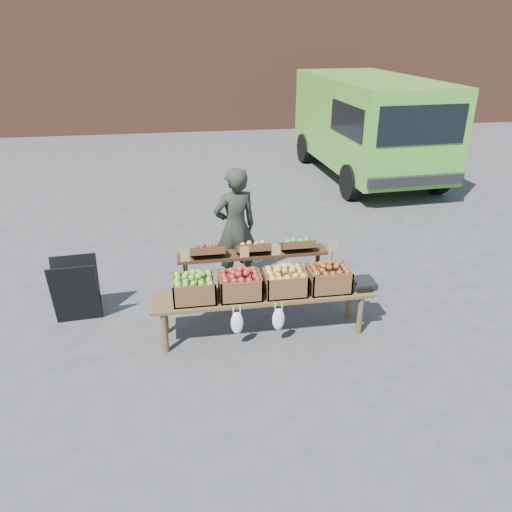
{
  "coord_description": "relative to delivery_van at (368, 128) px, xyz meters",
  "views": [
    {
      "loc": [
        -1.66,
        -5.33,
        3.57
      ],
      "look_at": [
        -0.73,
        0.4,
        0.85
      ],
      "focal_mm": 35.0,
      "sensor_mm": 36.0,
      "label": 1
    }
  ],
  "objects": [
    {
      "name": "crate_red_apples",
      "position": [
        -3.53,
        -6.66,
        -0.49
      ],
      "size": [
        0.5,
        0.4,
        0.28
      ],
      "primitive_type": null,
      "color": "gold",
      "rests_on": "display_bench"
    },
    {
      "name": "display_bench",
      "position": [
        -3.8,
        -6.66,
        -0.92
      ],
      "size": [
        2.7,
        0.56,
        0.57
      ],
      "primitive_type": null,
      "color": "brown",
      "rests_on": "ground"
    },
    {
      "name": "weighing_scale",
      "position": [
        -2.55,
        -6.66,
        -0.59
      ],
      "size": [
        0.34,
        0.3,
        0.08
      ],
      "primitive_type": "cube",
      "color": "black",
      "rests_on": "display_bench"
    },
    {
      "name": "delivery_van",
      "position": [
        0.0,
        0.0,
        0.0
      ],
      "size": [
        2.74,
        5.49,
        2.41
      ],
      "primitive_type": null,
      "rotation": [
        0.0,
        0.0,
        0.05
      ],
      "color": "#559F31",
      "rests_on": "ground"
    },
    {
      "name": "ground",
      "position": [
        -3.08,
        -6.56,
        -1.2
      ],
      "size": [
        80.0,
        80.0,
        0.0
      ],
      "primitive_type": "plane",
      "color": "#434345"
    },
    {
      "name": "vendor",
      "position": [
        -3.96,
        -5.25,
        -0.31
      ],
      "size": [
        0.74,
        0.58,
        1.78
      ],
      "primitive_type": "imported",
      "rotation": [
        0.0,
        0.0,
        3.41
      ],
      "color": "#262B20",
      "rests_on": "ground"
    },
    {
      "name": "crate_golden_apples",
      "position": [
        -4.63,
        -6.66,
        -0.49
      ],
      "size": [
        0.5,
        0.4,
        0.28
      ],
      "primitive_type": null,
      "color": "#5A912C",
      "rests_on": "display_bench"
    },
    {
      "name": "crate_green_apples",
      "position": [
        -2.98,
        -6.66,
        -0.49
      ],
      "size": [
        0.5,
        0.4,
        0.28
      ],
      "primitive_type": null,
      "color": "brown",
      "rests_on": "display_bench"
    },
    {
      "name": "chalkboard_sign",
      "position": [
        -6.13,
        -5.96,
        -0.77
      ],
      "size": [
        0.6,
        0.36,
        0.87
      ],
      "primitive_type": null,
      "rotation": [
        0.0,
        0.0,
        0.07
      ],
      "color": "black",
      "rests_on": "ground"
    },
    {
      "name": "crate_russet_pears",
      "position": [
        -4.08,
        -6.66,
        -0.49
      ],
      "size": [
        0.5,
        0.4,
        0.28
      ],
      "primitive_type": null,
      "color": "maroon",
      "rests_on": "display_bench"
    },
    {
      "name": "back_table",
      "position": [
        -3.81,
        -5.94,
        -0.68
      ],
      "size": [
        2.1,
        0.44,
        1.04
      ],
      "primitive_type": null,
      "color": "#372211",
      "rests_on": "ground"
    }
  ]
}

